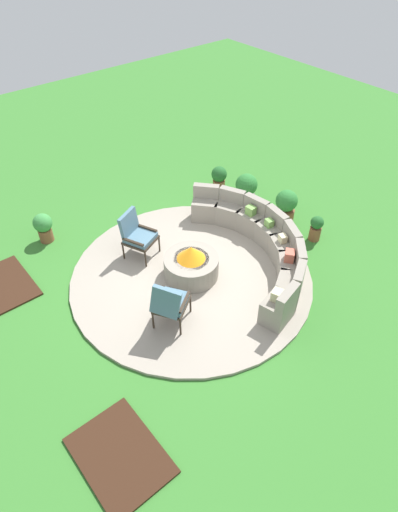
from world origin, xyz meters
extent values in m
plane|color=#387A2D|center=(0.00, 0.00, 0.00)|extent=(24.00, 24.00, 0.00)
cylinder|color=#9E9384|center=(0.00, 0.00, 0.03)|extent=(4.83, 4.83, 0.06)
cube|color=#382114|center=(-2.17, -3.04, 0.02)|extent=(1.44, 1.05, 0.04)
cube|color=#382114|center=(2.17, -3.04, 0.02)|extent=(1.44, 1.05, 0.04)
cylinder|color=gray|center=(0.00, 0.00, 0.28)|extent=(1.09, 1.09, 0.45)
cylinder|color=black|center=(0.00, 0.00, 0.48)|extent=(0.71, 0.71, 0.06)
cone|color=orange|center=(0.00, 0.00, 0.65)|extent=(0.56, 0.56, 0.28)
cube|color=gray|center=(1.88, 0.45, 0.31)|extent=(0.57, 0.67, 0.50)
cube|color=gray|center=(2.03, 0.48, 0.72)|extent=(0.29, 0.60, 0.32)
cube|color=gray|center=(1.67, 0.98, 0.31)|extent=(0.68, 0.73, 0.50)
cube|color=gray|center=(1.80, 1.05, 0.72)|extent=(0.43, 0.58, 0.32)
cube|color=gray|center=(1.32, 1.42, 0.31)|extent=(0.73, 0.73, 0.50)
cube|color=gray|center=(1.42, 1.53, 0.72)|extent=(0.54, 0.51, 0.32)
cube|color=gray|center=(0.85, 1.74, 0.31)|extent=(0.72, 0.66, 0.50)
cube|color=gray|center=(0.91, 1.87, 0.72)|extent=(0.59, 0.40, 0.32)
cube|color=gray|center=(0.31, 1.91, 0.31)|extent=(0.65, 0.54, 0.50)
cube|color=gray|center=(0.33, 2.06, 0.72)|extent=(0.60, 0.25, 0.32)
cube|color=gray|center=(-0.26, 1.92, 0.31)|extent=(0.64, 0.52, 0.50)
cube|color=gray|center=(-0.28, 2.06, 0.72)|extent=(0.60, 0.24, 0.32)
cube|color=gray|center=(-0.81, 1.76, 0.31)|extent=(0.72, 0.65, 0.50)
cube|color=gray|center=(-0.87, 1.89, 0.72)|extent=(0.60, 0.39, 0.32)
cube|color=gray|center=(-1.28, 1.45, 0.31)|extent=(0.73, 0.72, 0.50)
cube|color=gray|center=(-1.38, 1.56, 0.72)|extent=(0.54, 0.51, 0.32)
cube|color=#70A34C|center=(0.30, 1.86, 0.64)|extent=(0.19, 0.17, 0.16)
cube|color=#70A34C|center=(-0.25, 1.87, 0.66)|extent=(0.21, 0.18, 0.19)
cube|color=#BC5B47|center=(1.28, 1.38, 0.66)|extent=(0.27, 0.28, 0.21)
cube|color=beige|center=(1.84, 0.44, 0.66)|extent=(0.23, 0.25, 0.20)
cube|color=beige|center=(0.83, 1.70, 0.64)|extent=(0.20, 0.18, 0.16)
cylinder|color=#2D2319|center=(-1.00, -0.06, 0.25)|extent=(0.04, 0.04, 0.38)
cylinder|color=#2D2319|center=(-0.79, -0.56, 0.25)|extent=(0.04, 0.04, 0.38)
cylinder|color=#2D2319|center=(-1.50, -0.28, 0.25)|extent=(0.04, 0.04, 0.38)
cylinder|color=#2D2319|center=(-1.28, -0.77, 0.25)|extent=(0.04, 0.04, 0.38)
cube|color=#2D2319|center=(-1.14, -0.42, 0.47)|extent=(0.76, 0.76, 0.05)
cube|color=slate|center=(-1.14, -0.42, 0.54)|extent=(0.70, 0.70, 0.09)
cube|color=slate|center=(-1.37, -0.52, 0.78)|extent=(0.32, 0.56, 0.60)
cube|color=#2D2319|center=(-1.24, -0.18, 0.60)|extent=(0.47, 0.24, 0.04)
cube|color=#2D2319|center=(-1.04, -0.66, 0.60)|extent=(0.47, 0.24, 0.04)
cylinder|color=#2D2319|center=(0.33, -0.90, 0.25)|extent=(0.04, 0.04, 0.38)
cylinder|color=#2D2319|center=(0.75, -0.63, 0.25)|extent=(0.04, 0.04, 0.38)
cylinder|color=#2D2319|center=(0.63, -1.37, 0.25)|extent=(0.04, 0.04, 0.38)
cylinder|color=#2D2319|center=(1.06, -1.10, 0.25)|extent=(0.04, 0.04, 0.38)
cube|color=#2D2319|center=(0.69, -1.00, 0.47)|extent=(0.78, 0.80, 0.05)
cube|color=slate|center=(0.69, -1.00, 0.54)|extent=(0.72, 0.73, 0.09)
cube|color=slate|center=(0.83, -1.22, 0.78)|extent=(0.50, 0.43, 0.65)
cube|color=#2D2319|center=(0.49, -1.13, 0.60)|extent=(0.32, 0.45, 0.04)
cube|color=#2D2319|center=(0.90, -0.87, 0.60)|extent=(0.32, 0.45, 0.04)
cylinder|color=brown|center=(0.80, 2.87, 0.16)|extent=(0.25, 0.25, 0.32)
sphere|color=#236028|center=(0.80, 2.87, 0.46)|extent=(0.29, 0.29, 0.29)
sphere|color=#DB337A|center=(0.84, 2.87, 0.52)|extent=(0.11, 0.11, 0.11)
cylinder|color=brown|center=(-2.01, 2.52, 0.17)|extent=(0.31, 0.31, 0.34)
sphere|color=#236028|center=(-2.01, 2.52, 0.50)|extent=(0.39, 0.39, 0.39)
cylinder|color=brown|center=(-0.10, 2.88, 0.16)|extent=(0.44, 0.44, 0.31)
sphere|color=#2D7A33|center=(-0.10, 2.88, 0.55)|extent=(0.50, 0.50, 0.50)
cylinder|color=#605B56|center=(-1.17, 2.65, 0.16)|extent=(0.43, 0.43, 0.32)
sphere|color=#2D7A33|center=(-1.17, 2.65, 0.55)|extent=(0.53, 0.53, 0.53)
cylinder|color=brown|center=(-2.97, -1.73, 0.16)|extent=(0.30, 0.30, 0.31)
sphere|color=#3D8E42|center=(-2.97, -1.73, 0.48)|extent=(0.41, 0.41, 0.41)
camera|label=1|loc=(4.99, -3.94, 6.16)|focal=30.61mm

